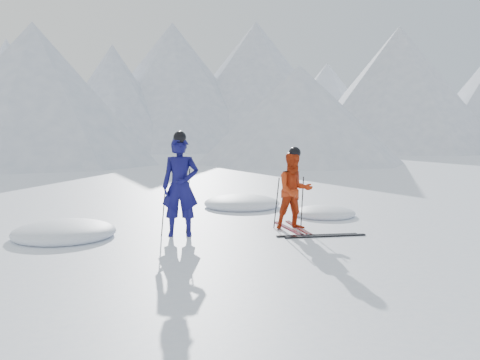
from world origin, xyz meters
name	(u,v)px	position (x,y,z in m)	size (l,w,h in m)	color
ground	(315,229)	(0.00, 0.00, 0.00)	(160.00, 160.00, 0.00)	white
mountain_range	(146,79)	(5.71, 35.31, 6.72)	(106.15, 62.94, 15.53)	#B2BCD1
skier_blue	(180,186)	(-2.88, 0.59, 1.01)	(0.74, 0.49, 2.03)	#0D0D4E
skier_red	(294,191)	(-0.42, 0.21, 0.84)	(0.82, 0.64, 1.69)	#B6300E
pole_blue_left	(164,203)	(-3.18, 0.74, 0.68)	(0.02, 0.02, 1.35)	black
pole_blue_right	(188,201)	(-2.63, 0.84, 0.68)	(0.02, 0.02, 1.35)	black
pole_red_left	(277,203)	(-0.72, 0.46, 0.56)	(0.02, 0.02, 1.12)	black
pole_red_right	(302,202)	(-0.12, 0.36, 0.56)	(0.02, 0.02, 1.12)	black
ski_worn_left	(289,229)	(-0.54, 0.21, 0.01)	(0.09, 1.70, 0.03)	black
ski_worn_right	(299,228)	(-0.30, 0.21, 0.01)	(0.09, 1.70, 0.03)	black
ski_loose_a	(317,235)	(-0.37, -0.62, 0.01)	(0.09, 1.70, 0.03)	black
ski_loose_b	(325,236)	(-0.27, -0.77, 0.01)	(0.09, 1.70, 0.03)	black
snow_lumps	(199,218)	(-1.80, 2.39, 0.00)	(8.03, 4.24, 0.47)	white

